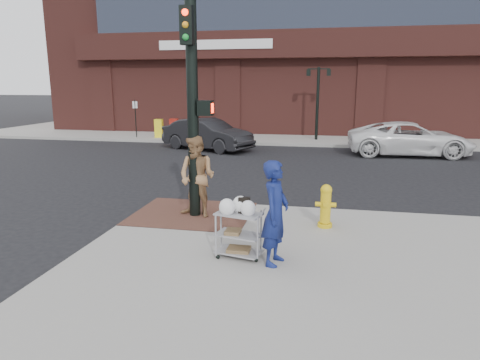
% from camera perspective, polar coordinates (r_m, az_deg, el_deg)
% --- Properties ---
extents(ground, '(220.00, 220.00, 0.00)m').
position_cam_1_polar(ground, '(9.56, -4.50, -7.11)').
color(ground, black).
rests_on(ground, ground).
extents(sidewalk_far, '(65.00, 36.00, 0.15)m').
position_cam_1_polar(sidewalk_far, '(41.99, 25.23, 7.16)').
color(sidewalk_far, gray).
rests_on(sidewalk_far, ground).
extents(brick_curb_ramp, '(2.80, 2.40, 0.01)m').
position_cam_1_polar(brick_curb_ramp, '(10.50, -6.35, -4.44)').
color(brick_curb_ramp, brown).
rests_on(brick_curb_ramp, sidewalk_near).
extents(lamp_post, '(1.32, 0.22, 4.00)m').
position_cam_1_polar(lamp_post, '(24.67, 10.33, 11.04)').
color(lamp_post, black).
rests_on(lamp_post, sidewalk_far).
extents(parking_sign, '(0.05, 0.05, 2.20)m').
position_cam_1_polar(parking_sign, '(26.15, -13.74, 7.96)').
color(parking_sign, black).
rests_on(parking_sign, sidewalk_far).
extents(traffic_signal_pole, '(0.61, 0.51, 5.00)m').
position_cam_1_polar(traffic_signal_pole, '(9.89, -6.26, 10.28)').
color(traffic_signal_pole, black).
rests_on(traffic_signal_pole, sidewalk_near).
extents(woman_blue, '(0.57, 0.75, 1.84)m').
position_cam_1_polar(woman_blue, '(7.38, 4.73, -4.42)').
color(woman_blue, navy).
rests_on(woman_blue, sidewalk_near).
extents(pedestrian_tan, '(1.09, 0.95, 1.92)m').
position_cam_1_polar(pedestrian_tan, '(10.05, -5.74, 0.44)').
color(pedestrian_tan, '#986F47').
rests_on(pedestrian_tan, sidewalk_near).
extents(sedan_dark, '(5.03, 3.44, 1.57)m').
position_cam_1_polar(sedan_dark, '(21.54, -4.38, 6.11)').
color(sedan_dark, black).
rests_on(sedan_dark, ground).
extents(minivan_white, '(5.62, 2.74, 1.54)m').
position_cam_1_polar(minivan_white, '(21.28, 21.69, 5.13)').
color(minivan_white, white).
rests_on(minivan_white, ground).
extents(utility_cart, '(0.89, 0.62, 1.12)m').
position_cam_1_polar(utility_cart, '(7.75, -0.17, -6.73)').
color(utility_cart, gray).
rests_on(utility_cart, sidewalk_near).
extents(fire_hydrant, '(0.45, 0.32, 0.96)m').
position_cam_1_polar(fire_hydrant, '(9.54, 11.34, -3.33)').
color(fire_hydrant, gold).
rests_on(fire_hydrant, sidewalk_near).
extents(newsbox_red, '(0.54, 0.51, 1.13)m').
position_cam_1_polar(newsbox_red, '(25.32, -8.78, 6.81)').
color(newsbox_red, maroon).
rests_on(newsbox_red, sidewalk_far).
extents(newsbox_yellow, '(0.49, 0.46, 1.06)m').
position_cam_1_polar(newsbox_yellow, '(25.84, -10.76, 6.78)').
color(newsbox_yellow, yellow).
rests_on(newsbox_yellow, sidewalk_far).
extents(newsbox_blue, '(0.38, 0.34, 0.88)m').
position_cam_1_polar(newsbox_blue, '(24.74, -4.29, 6.51)').
color(newsbox_blue, '#1B42B1').
rests_on(newsbox_blue, sidewalk_far).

